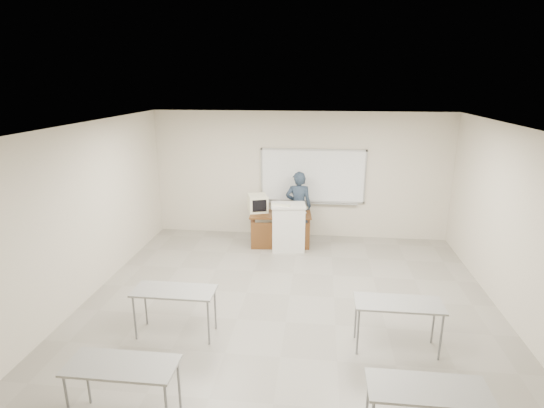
# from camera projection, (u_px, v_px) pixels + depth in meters

# --- Properties ---
(floor) EXTENTS (7.00, 8.00, 0.01)m
(floor) POSITION_uv_depth(u_px,v_px,m) (286.00, 322.00, 6.69)
(floor) COLOR gray
(floor) RESTS_ON ground
(whiteboard) EXTENTS (2.48, 0.10, 1.31)m
(whiteboard) POSITION_uv_depth(u_px,v_px,m) (313.00, 177.00, 10.03)
(whiteboard) COLOR white
(whiteboard) RESTS_ON floor
(student_desks) EXTENTS (4.40, 2.20, 0.73)m
(student_desks) POSITION_uv_depth(u_px,v_px,m) (277.00, 334.00, 5.22)
(student_desks) COLOR gray
(student_desks) RESTS_ON floor
(instructor_desk) EXTENTS (1.39, 0.69, 0.75)m
(instructor_desk) POSITION_uv_depth(u_px,v_px,m) (280.00, 224.00, 9.63)
(instructor_desk) COLOR brown
(instructor_desk) RESTS_ON floor
(podium) EXTENTS (0.75, 0.55, 1.05)m
(podium) POSITION_uv_depth(u_px,v_px,m) (288.00, 227.00, 9.44)
(podium) COLOR silver
(podium) RESTS_ON floor
(crt_monitor) EXTENTS (0.43, 0.47, 0.40)m
(crt_monitor) POSITION_uv_depth(u_px,v_px,m) (257.00, 203.00, 9.80)
(crt_monitor) COLOR beige
(crt_monitor) RESTS_ON instructor_desk
(laptop) EXTENTS (0.30, 0.28, 0.22)m
(laptop) POSITION_uv_depth(u_px,v_px,m) (293.00, 210.00, 9.77)
(laptop) COLOR black
(laptop) RESTS_ON instructor_desk
(mouse) EXTENTS (0.12, 0.10, 0.04)m
(mouse) POSITION_uv_depth(u_px,v_px,m) (304.00, 213.00, 9.65)
(mouse) COLOR #B0B3B9
(mouse) RESTS_ON instructor_desk
(keyboard) EXTENTS (0.42, 0.21, 0.02)m
(keyboard) POSITION_uv_depth(u_px,v_px,m) (281.00, 205.00, 9.19)
(keyboard) COLOR beige
(keyboard) RESTS_ON podium
(presenter) EXTENTS (0.61, 0.41, 1.67)m
(presenter) POSITION_uv_depth(u_px,v_px,m) (298.00, 206.00, 9.92)
(presenter) COLOR black
(presenter) RESTS_ON floor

